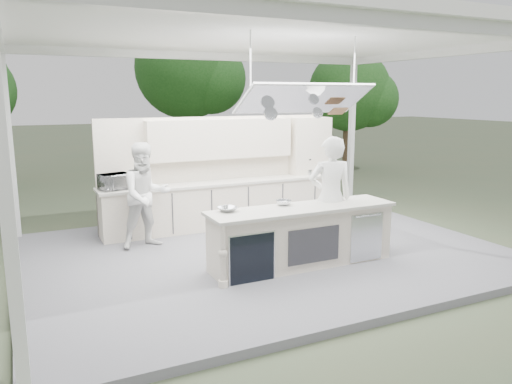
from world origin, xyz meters
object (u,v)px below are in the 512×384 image
demo_island (301,236)px  head_chef (330,197)px  sous_chef (146,195)px  back_counter (224,203)px

demo_island → head_chef: head_chef is taller
head_chef → sous_chef: head_chef is taller
head_chef → sous_chef: bearing=-17.2°
demo_island → back_counter: bearing=93.6°
demo_island → sous_chef: sous_chef is taller
sous_chef → back_counter: bearing=14.5°
demo_island → head_chef: bearing=17.4°
back_counter → head_chef: 2.79m
demo_island → sous_chef: bearing=133.8°
back_counter → sous_chef: size_ratio=2.71×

